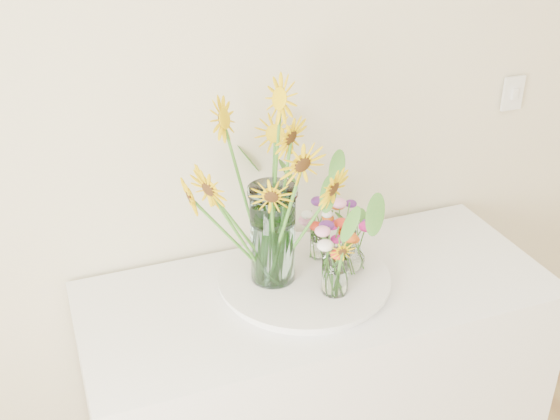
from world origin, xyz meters
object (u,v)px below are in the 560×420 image
object	(u,v)px
counter	(315,401)
tray	(304,281)
mason_jar	(273,235)
small_vase_c	(319,243)
small_vase_a	(335,273)
small_vase_b	(350,250)

from	to	relation	value
counter	tray	bearing A→B (deg)	133.74
tray	mason_jar	xyz separation A→B (m)	(-0.09, 0.03, 0.16)
tray	mason_jar	size ratio (longest dim) A/B	1.61
mason_jar	small_vase_c	world-z (taller)	mason_jar
small_vase_a	tray	bearing A→B (deg)	116.14
tray	small_vase_b	bearing A→B (deg)	-3.21
counter	small_vase_a	xyz separation A→B (m)	(0.02, -0.07, 0.54)
small_vase_a	small_vase_b	bearing A→B (deg)	46.00
counter	tray	world-z (taller)	tray
mason_jar	small_vase_a	world-z (taller)	mason_jar
tray	small_vase_b	xyz separation A→B (m)	(0.14, -0.01, 0.08)
counter	mason_jar	bearing A→B (deg)	153.70
small_vase_a	counter	bearing A→B (deg)	104.52
tray	small_vase_c	distance (m)	0.14
small_vase_a	small_vase_b	world-z (taller)	small_vase_b
tray	small_vase_c	size ratio (longest dim) A/B	4.89
mason_jar	small_vase_c	xyz separation A→B (m)	(0.18, 0.06, -0.10)
small_vase_a	small_vase_b	size ratio (longest dim) A/B	0.98
small_vase_b	small_vase_c	size ratio (longest dim) A/B	1.35
counter	small_vase_a	distance (m)	0.55
counter	mason_jar	world-z (taller)	mason_jar
counter	small_vase_c	distance (m)	0.54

